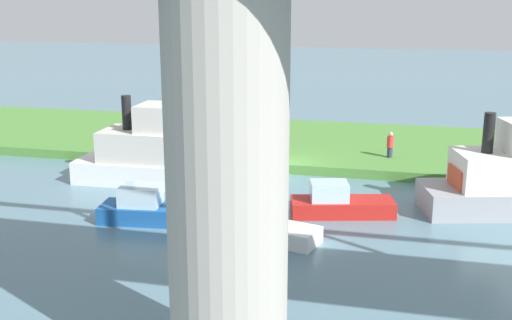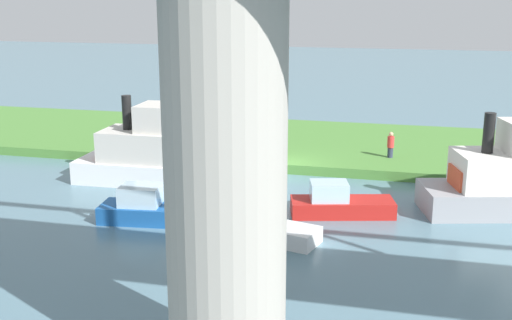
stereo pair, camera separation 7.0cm
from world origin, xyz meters
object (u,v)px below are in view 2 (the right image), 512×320
skiff_small (339,203)px  mooring_post (280,148)px  marker_buoy (258,284)px  motorboat_white (152,209)px  bridge_pylon (226,178)px  riverboat_paddlewheel (167,152)px  person_on_bank (391,145)px  houseboat_blue (264,226)px

skiff_small → mooring_post: bearing=-61.3°
skiff_small → marker_buoy: skiff_small is taller
motorboat_white → bridge_pylon: bearing=121.9°
riverboat_paddlewheel → bridge_pylon: bearing=116.5°
person_on_bank → motorboat_white: (9.02, 11.04, -0.67)m
marker_buoy → houseboat_blue: bearing=-79.0°
person_on_bank → riverboat_paddlewheel: size_ratio=0.17×
riverboat_paddlewheel → skiff_small: size_ratio=1.86×
bridge_pylon → marker_buoy: bearing=-85.1°
motorboat_white → skiff_small: motorboat_white is taller
riverboat_paddlewheel → motorboat_white: bearing=105.1°
mooring_post → motorboat_white: size_ratio=0.17×
skiff_small → person_on_bank: bearing=-101.6°
mooring_post → bridge_pylon: bearing=98.3°
riverboat_paddlewheel → marker_buoy: bearing=124.4°
riverboat_paddlewheel → marker_buoy: size_ratio=16.80×
bridge_pylon → mooring_post: (2.93, -19.95, -4.17)m
person_on_bank → riverboat_paddlewheel: bearing=28.8°
bridge_pylon → mooring_post: bridge_pylon is taller
motorboat_white → person_on_bank: bearing=-129.2°
person_on_bank → motorboat_white: size_ratio=0.30×
person_on_bank → skiff_small: (1.73, 8.42, -0.69)m
motorboat_white → marker_buoy: bearing=138.0°
mooring_post → marker_buoy: bearing=99.4°
bridge_pylon → houseboat_blue: size_ratio=2.40×
bridge_pylon → marker_buoy: 6.73m
bridge_pylon → mooring_post: size_ratio=12.99×
houseboat_blue → motorboat_white: 4.89m
mooring_post → riverboat_paddlewheel: bearing=46.2°
houseboat_blue → skiff_small: bearing=-126.6°
bridge_pylon → motorboat_white: (6.11, -9.84, -4.52)m
riverboat_paddlewheel → houseboat_blue: riverboat_paddlewheel is taller
houseboat_blue → person_on_bank: bearing=-109.6°
houseboat_blue → skiff_small: skiff_small is taller
riverboat_paddlewheel → skiff_small: 9.19m
mooring_post → houseboat_blue: bearing=98.7°
skiff_small → riverboat_paddlewheel: bearing=-17.0°
houseboat_blue → motorboat_white: motorboat_white is taller
bridge_pylon → skiff_small: bridge_pylon is taller
bridge_pylon → riverboat_paddlewheel: (7.54, -15.13, -3.48)m
mooring_post → riverboat_paddlewheel: (4.62, 4.82, 0.69)m
riverboat_paddlewheel → skiff_small: riverboat_paddlewheel is taller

